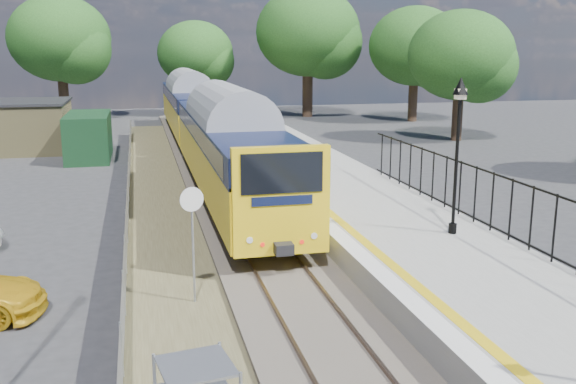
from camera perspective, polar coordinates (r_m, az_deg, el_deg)
name	(u,v)px	position (r m, az deg, el deg)	size (l,w,h in m)	color
ground	(345,380)	(13.00, 5.13, -16.29)	(120.00, 120.00, 0.00)	#2D2D30
track_bed	(242,237)	(21.60, -4.14, -4.05)	(5.90, 80.00, 0.29)	#473F38
platform	(392,232)	(21.18, 9.19, -3.51)	(5.00, 70.00, 0.90)	gray
platform_edge	(331,222)	(20.38, 3.86, -2.69)	(0.90, 70.00, 0.01)	silver
victorian_lamp_north	(459,119)	(19.13, 14.95, 6.27)	(0.44, 0.44, 4.60)	black
palisade_fence	(574,235)	(17.13, 24.08, -3.53)	(0.12, 26.00, 2.00)	black
wire_fence	(127,212)	(23.48, -14.09, -1.75)	(0.06, 52.00, 1.20)	#999EA3
outbuilding	(17,128)	(42.87, -22.94, 5.26)	(10.80, 10.10, 3.12)	#8E8250
tree_line	(199,44)	(53.02, -7.91, 12.86)	(56.80, 43.80, 11.88)	#332319
train	(204,119)	(37.24, -7.52, 6.45)	(2.82, 40.83, 3.51)	yellow
speed_sign	(192,224)	(15.86, -8.49, -2.87)	(0.59, 0.20, 3.02)	#999EA3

